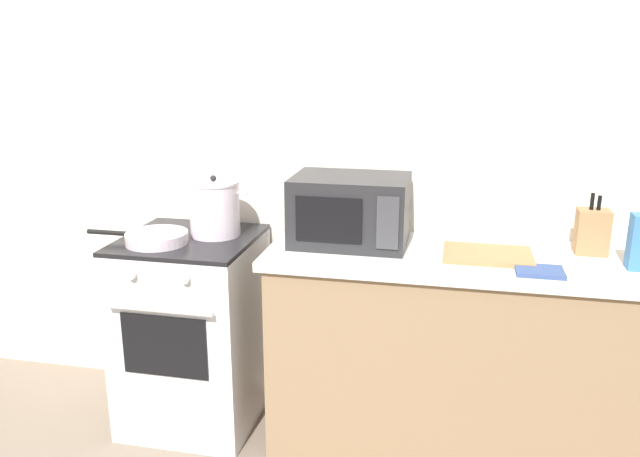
{
  "coord_description": "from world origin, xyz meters",
  "views": [
    {
      "loc": [
        0.83,
        -1.98,
        1.75
      ],
      "look_at": [
        0.27,
        0.6,
        1.0
      ],
      "focal_mm": 35.48,
      "sensor_mm": 36.0,
      "label": 1
    }
  ],
  "objects_px": {
    "microwave": "(350,210)",
    "knife_block": "(592,231)",
    "stove": "(193,330)",
    "stock_pot": "(215,208)",
    "oven_mitt": "(540,271)",
    "frying_pan": "(156,238)",
    "cutting_board": "(487,255)",
    "pasta_box": "(640,242)"
  },
  "relations": [
    {
      "from": "microwave",
      "to": "pasta_box",
      "type": "relative_size",
      "value": 2.27
    },
    {
      "from": "stock_pot",
      "to": "pasta_box",
      "type": "height_order",
      "value": "stock_pot"
    },
    {
      "from": "frying_pan",
      "to": "oven_mitt",
      "type": "bearing_deg",
      "value": -1.66
    },
    {
      "from": "stove",
      "to": "microwave",
      "type": "bearing_deg",
      "value": 6.13
    },
    {
      "from": "stock_pot",
      "to": "cutting_board",
      "type": "distance_m",
      "value": 1.23
    },
    {
      "from": "microwave",
      "to": "stove",
      "type": "bearing_deg",
      "value": -173.87
    },
    {
      "from": "knife_block",
      "to": "microwave",
      "type": "bearing_deg",
      "value": -176.5
    },
    {
      "from": "microwave",
      "to": "knife_block",
      "type": "bearing_deg",
      "value": 3.5
    },
    {
      "from": "stove",
      "to": "oven_mitt",
      "type": "bearing_deg",
      "value": -5.98
    },
    {
      "from": "knife_block",
      "to": "frying_pan",
      "type": "bearing_deg",
      "value": -172.23
    },
    {
      "from": "knife_block",
      "to": "pasta_box",
      "type": "bearing_deg",
      "value": -50.15
    },
    {
      "from": "frying_pan",
      "to": "cutting_board",
      "type": "height_order",
      "value": "frying_pan"
    },
    {
      "from": "stove",
      "to": "stock_pot",
      "type": "height_order",
      "value": "stock_pot"
    },
    {
      "from": "microwave",
      "to": "oven_mitt",
      "type": "bearing_deg",
      "value": -16.98
    },
    {
      "from": "pasta_box",
      "to": "oven_mitt",
      "type": "height_order",
      "value": "pasta_box"
    },
    {
      "from": "frying_pan",
      "to": "knife_block",
      "type": "relative_size",
      "value": 1.82
    },
    {
      "from": "cutting_board",
      "to": "frying_pan",
      "type": "bearing_deg",
      "value": -175.48
    },
    {
      "from": "frying_pan",
      "to": "knife_block",
      "type": "distance_m",
      "value": 1.87
    },
    {
      "from": "pasta_box",
      "to": "frying_pan",
      "type": "bearing_deg",
      "value": -177.62
    },
    {
      "from": "stove",
      "to": "microwave",
      "type": "relative_size",
      "value": 1.84
    },
    {
      "from": "microwave",
      "to": "cutting_board",
      "type": "relative_size",
      "value": 1.39
    },
    {
      "from": "stove",
      "to": "knife_block",
      "type": "distance_m",
      "value": 1.84
    },
    {
      "from": "pasta_box",
      "to": "stove",
      "type": "bearing_deg",
      "value": 179.13
    },
    {
      "from": "stove",
      "to": "oven_mitt",
      "type": "height_order",
      "value": "oven_mitt"
    },
    {
      "from": "stock_pot",
      "to": "knife_block",
      "type": "relative_size",
      "value": 1.22
    },
    {
      "from": "stock_pot",
      "to": "microwave",
      "type": "distance_m",
      "value": 0.63
    },
    {
      "from": "stock_pot",
      "to": "pasta_box",
      "type": "bearing_deg",
      "value": -3.1
    },
    {
      "from": "frying_pan",
      "to": "knife_block",
      "type": "bearing_deg",
      "value": 7.77
    },
    {
      "from": "microwave",
      "to": "knife_block",
      "type": "relative_size",
      "value": 1.92
    },
    {
      "from": "stove",
      "to": "knife_block",
      "type": "height_order",
      "value": "knife_block"
    },
    {
      "from": "frying_pan",
      "to": "stock_pot",
      "type": "bearing_deg",
      "value": 40.32
    },
    {
      "from": "microwave",
      "to": "knife_block",
      "type": "xyz_separation_m",
      "value": [
        1.01,
        0.06,
        -0.05
      ]
    },
    {
      "from": "stove",
      "to": "cutting_board",
      "type": "height_order",
      "value": "cutting_board"
    },
    {
      "from": "knife_block",
      "to": "stock_pot",
      "type": "bearing_deg",
      "value": -177.44
    },
    {
      "from": "frying_pan",
      "to": "pasta_box",
      "type": "xyz_separation_m",
      "value": [
        2.0,
        0.08,
        0.08
      ]
    },
    {
      "from": "cutting_board",
      "to": "knife_block",
      "type": "xyz_separation_m",
      "value": [
        0.42,
        0.14,
        0.09
      ]
    },
    {
      "from": "stock_pot",
      "to": "pasta_box",
      "type": "distance_m",
      "value": 1.79
    },
    {
      "from": "frying_pan",
      "to": "pasta_box",
      "type": "bearing_deg",
      "value": 2.38
    },
    {
      "from": "frying_pan",
      "to": "cutting_board",
      "type": "relative_size",
      "value": 1.32
    },
    {
      "from": "frying_pan",
      "to": "oven_mitt",
      "type": "xyz_separation_m",
      "value": [
        1.62,
        -0.05,
        -0.02
      ]
    },
    {
      "from": "cutting_board",
      "to": "oven_mitt",
      "type": "distance_m",
      "value": 0.25
    },
    {
      "from": "knife_block",
      "to": "oven_mitt",
      "type": "bearing_deg",
      "value": -128.04
    }
  ]
}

